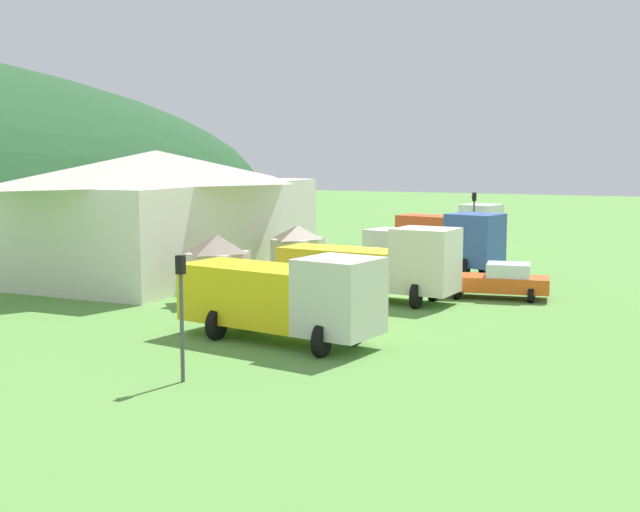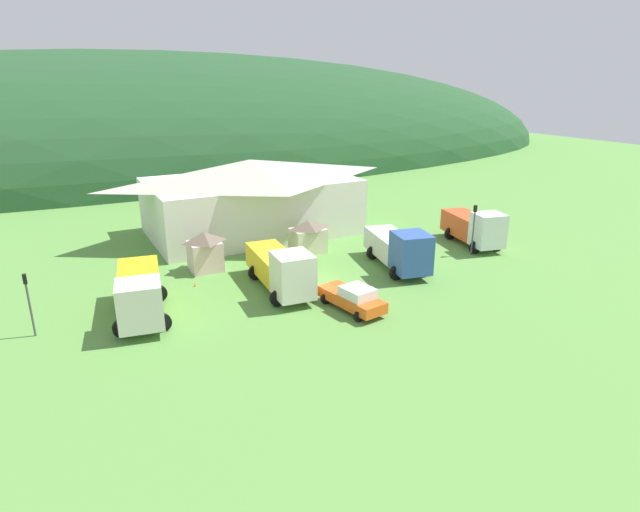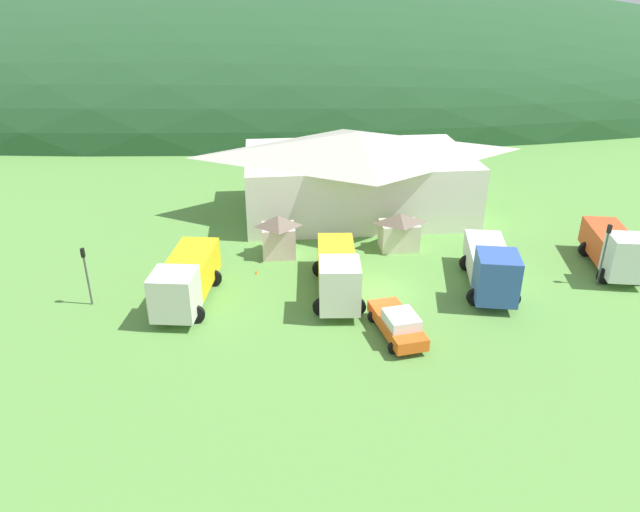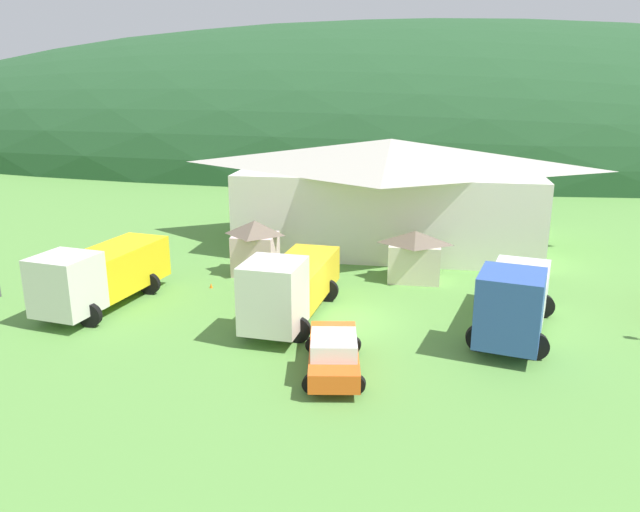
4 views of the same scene
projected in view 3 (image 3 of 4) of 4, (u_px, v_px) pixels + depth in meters
name	position (u px, v px, depth m)	size (l,w,h in m)	color
ground_plane	(378.00, 291.00, 38.04)	(200.00, 200.00, 0.00)	#5B9342
forested_hill_backdrop	(303.00, 103.00, 94.71)	(174.37, 60.00, 36.42)	#234C28
depot_building	(357.00, 171.00, 49.51)	(19.92, 12.26, 6.90)	white
play_shed_cream	(399.00, 231.00, 43.41)	(2.97, 2.17, 2.78)	beige
play_shed_pink	(278.00, 235.00, 42.30)	(2.51, 2.31, 3.06)	beige
flatbed_truck_yellow	(186.00, 278.00, 35.93)	(3.99, 7.92, 3.19)	silver
heavy_rig_striped	(338.00, 272.00, 36.72)	(3.60, 8.63, 3.42)	silver
box_truck_blue	(491.00, 266.00, 37.46)	(4.25, 8.35, 3.43)	#3356AD
heavy_rig_white	(615.00, 248.00, 39.96)	(4.04, 7.41, 3.37)	white
service_pickup_orange	(398.00, 324.00, 32.90)	(2.74, 5.11, 1.66)	orange
traffic_light_west	(86.00, 270.00, 35.51)	(0.20, 0.32, 3.77)	#4C4C51
traffic_light_east	(605.00, 249.00, 37.75)	(0.20, 0.32, 4.22)	#4C4C51
traffic_cone_near_pickup	(256.00, 274.00, 40.23)	(0.36, 0.36, 0.51)	orange
traffic_cone_mid_row	(338.00, 265.00, 41.41)	(0.36, 0.36, 0.52)	orange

